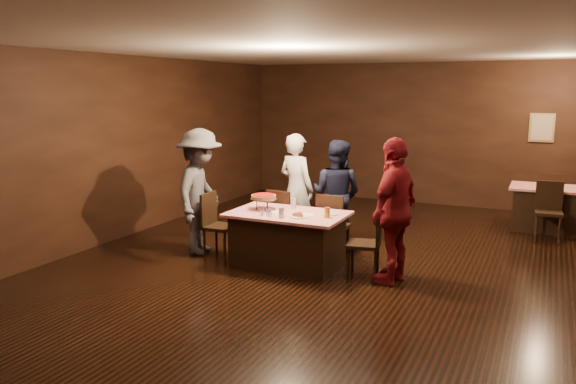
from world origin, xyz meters
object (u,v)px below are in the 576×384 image
at_px(diner_grey_knit, 200,192).
at_px(glass_amber, 327,213).
at_px(glass_front_left, 282,212).
at_px(chair_end_left, 220,225).
at_px(chair_back_near, 549,211).
at_px(chair_far_right, 334,225).
at_px(chair_back_far, 549,198).
at_px(chair_end_right, 364,243).
at_px(pizza_stand, 264,197).
at_px(back_table, 549,209).
at_px(diner_red_shirt, 395,211).
at_px(plate_empty, 329,214).
at_px(diner_white_jacket, 296,189).
at_px(diner_navy_hoodie, 336,194).
at_px(chair_far_left, 285,219).
at_px(main_table, 288,240).
at_px(glass_back, 294,203).

height_order(diner_grey_knit, glass_amber, diner_grey_knit).
bearing_deg(glass_front_left, glass_amber, 24.44).
xyz_separation_m(chair_end_left, chair_back_near, (4.37, 3.10, 0.00)).
bearing_deg(chair_far_right, chair_back_far, -128.19).
distance_m(chair_end_right, pizza_stand, 1.57).
xyz_separation_m(back_table, diner_red_shirt, (-1.78, -3.78, 0.55)).
bearing_deg(plate_empty, diner_white_jacket, 133.08).
bearing_deg(diner_navy_hoodie, chair_far_right, 110.68).
bearing_deg(plate_empty, glass_front_left, -138.01).
height_order(chair_far_right, pizza_stand, pizza_stand).
bearing_deg(chair_far_right, pizza_stand, 41.21).
bearing_deg(chair_far_left, diner_grey_knit, 40.86).
relative_size(main_table, plate_empty, 6.40).
bearing_deg(chair_end_left, chair_end_right, -91.49).
bearing_deg(plate_empty, diner_grey_knit, -177.35).
xyz_separation_m(chair_far_right, diner_navy_hoodie, (-0.13, 0.46, 0.37)).
bearing_deg(plate_empty, chair_far_right, 104.04).
bearing_deg(plate_empty, chair_far_left, 147.72).
height_order(main_table, diner_white_jacket, diner_white_jacket).
xyz_separation_m(diner_grey_knit, glass_amber, (2.07, -0.11, -0.10)).
height_order(back_table, chair_far_left, chair_far_left).
bearing_deg(chair_back_far, pizza_stand, 43.97).
xyz_separation_m(chair_back_far, glass_back, (-3.32, -4.10, 0.37)).
height_order(plate_empty, glass_amber, glass_amber).
bearing_deg(main_table, glass_back, 99.46).
distance_m(chair_back_near, plate_empty, 4.02).
height_order(chair_back_far, diner_red_shirt, diner_red_shirt).
distance_m(chair_back_far, plate_empty, 5.05).
relative_size(chair_back_near, plate_empty, 3.80).
xyz_separation_m(chair_back_near, plate_empty, (-2.72, -2.95, 0.30)).
relative_size(diner_navy_hoodie, glass_amber, 12.07).
height_order(back_table, chair_back_far, chair_back_far).
height_order(chair_far_left, plate_empty, chair_far_left).
height_order(diner_navy_hoodie, diner_grey_knit, diner_grey_knit).
height_order(back_table, glass_amber, glass_amber).
height_order(diner_grey_knit, plate_empty, diner_grey_knit).
height_order(diner_navy_hoodie, pizza_stand, diner_navy_hoodie).
bearing_deg(glass_front_left, back_table, 51.83).
distance_m(diner_navy_hoodie, plate_empty, 1.10).
xyz_separation_m(chair_far_left, diner_grey_knit, (-1.07, -0.69, 0.47)).
relative_size(chair_back_near, diner_navy_hoodie, 0.56).
xyz_separation_m(back_table, chair_back_far, (0.00, 0.60, 0.09)).
bearing_deg(glass_back, pizza_stand, -144.46).
bearing_deg(diner_navy_hoodie, plate_empty, 109.48).
bearing_deg(chair_far_right, glass_back, 45.02).
xyz_separation_m(diner_red_shirt, glass_front_left, (-1.44, -0.31, -0.10)).
distance_m(diner_grey_knit, pizza_stand, 1.07).
bearing_deg(diner_grey_knit, pizza_stand, -103.63).
xyz_separation_m(chair_far_left, diner_white_jacket, (0.01, 0.41, 0.41)).
xyz_separation_m(main_table, glass_front_left, (0.05, -0.30, 0.46)).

